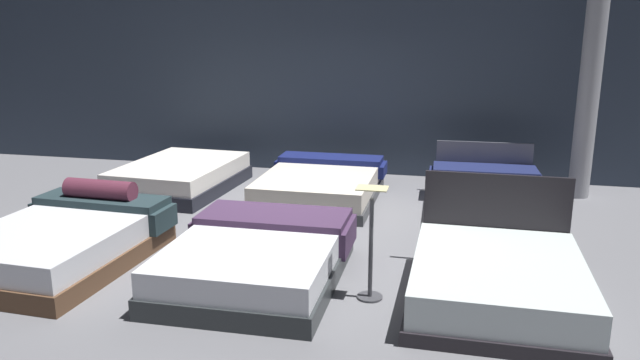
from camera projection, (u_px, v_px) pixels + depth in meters
name	position (u px, v px, depth m)	size (l,w,h in m)	color
ground_plane	(301.00, 229.00, 7.63)	(18.00, 18.00, 0.02)	slate
showroom_back_wall	(347.00, 70.00, 10.13)	(18.00, 0.06, 3.50)	#333D4C
bed_0	(63.00, 241.00, 6.48)	(1.69, 2.21, 0.75)	brown
bed_1	(258.00, 258.00, 6.06)	(1.69, 2.12, 0.51)	#2B2F31
bed_2	(497.00, 280.00, 5.55)	(1.58, 1.96, 1.00)	black
bed_3	(180.00, 177.00, 9.35)	(1.62, 2.21, 0.44)	black
bed_4	(320.00, 185.00, 8.85)	(1.71, 2.14, 0.49)	#323437
bed_5	(486.00, 195.00, 8.35)	(1.60, 2.00, 0.78)	#555560
price_sign	(371.00, 256.00, 5.60)	(0.28, 0.24, 1.07)	#3F3F44
support_pillar	(590.00, 78.00, 8.63)	(0.30, 0.30, 3.50)	#99999E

